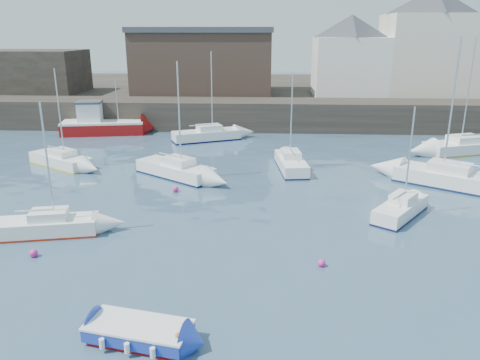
# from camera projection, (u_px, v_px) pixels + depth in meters

# --- Properties ---
(water) EXTENTS (220.00, 220.00, 0.00)m
(water) POSITION_uv_depth(u_px,v_px,m) (222.00, 320.00, 16.85)
(water) COLOR #2D4760
(water) RESTS_ON ground
(quay_wall) EXTENTS (90.00, 5.00, 3.00)m
(quay_wall) POSITION_uv_depth(u_px,v_px,m) (252.00, 114.00, 49.69)
(quay_wall) COLOR #28231E
(quay_wall) RESTS_ON ground
(land_strip) EXTENTS (90.00, 32.00, 2.80)m
(land_strip) POSITION_uv_depth(u_px,v_px,m) (256.00, 94.00, 66.85)
(land_strip) COLOR #28231E
(land_strip) RESTS_ON ground
(bldg_east_a) EXTENTS (13.36, 13.36, 11.80)m
(bldg_east_a) POSITION_uv_depth(u_px,v_px,m) (430.00, 42.00, 53.09)
(bldg_east_a) COLOR beige
(bldg_east_a) RESTS_ON land_strip
(bldg_east_d) EXTENTS (11.14, 11.14, 8.95)m
(bldg_east_d) POSITION_uv_depth(u_px,v_px,m) (350.00, 55.00, 53.52)
(bldg_east_d) COLOR white
(bldg_east_d) RESTS_ON land_strip
(warehouse) EXTENTS (16.40, 10.40, 7.60)m
(warehouse) POSITION_uv_depth(u_px,v_px,m) (204.00, 60.00, 56.06)
(warehouse) COLOR #3D2D26
(warehouse) RESTS_ON land_strip
(bldg_west) EXTENTS (14.00, 8.00, 5.00)m
(bldg_west) POSITION_uv_depth(u_px,v_px,m) (23.00, 71.00, 56.66)
(bldg_west) COLOR #353028
(bldg_west) RESTS_ON land_strip
(blue_dinghy) EXTENTS (3.75, 2.18, 0.67)m
(blue_dinghy) POSITION_uv_depth(u_px,v_px,m) (139.00, 332.00, 15.61)
(blue_dinghy) COLOR maroon
(blue_dinghy) RESTS_ON ground
(fishing_boat) EXTENTS (8.48, 4.39, 5.35)m
(fishing_boat) POSITION_uv_depth(u_px,v_px,m) (101.00, 124.00, 47.25)
(fishing_boat) COLOR maroon
(fishing_boat) RESTS_ON ground
(sailboat_a) EXTENTS (5.44, 2.72, 6.78)m
(sailboat_a) POSITION_uv_depth(u_px,v_px,m) (46.00, 226.00, 23.83)
(sailboat_a) COLOR white
(sailboat_a) RESTS_ON ground
(sailboat_b) EXTENTS (6.28, 5.27, 8.07)m
(sailboat_b) POSITION_uv_depth(u_px,v_px,m) (176.00, 169.00, 33.39)
(sailboat_b) COLOR white
(sailboat_b) RESTS_ON ground
(sailboat_c) EXTENTS (3.98, 4.62, 6.13)m
(sailboat_c) POSITION_uv_depth(u_px,v_px,m) (401.00, 208.00, 26.20)
(sailboat_c) COLOR white
(sailboat_c) RESTS_ON ground
(sailboat_d) EXTENTS (7.62, 6.20, 9.63)m
(sailboat_d) POSITION_uv_depth(u_px,v_px,m) (453.00, 178.00, 31.15)
(sailboat_d) COLOR white
(sailboat_d) RESTS_ON ground
(sailboat_e) EXTENTS (5.83, 4.66, 7.41)m
(sailboat_e) POSITION_uv_depth(u_px,v_px,m) (61.00, 160.00, 36.11)
(sailboat_e) COLOR white
(sailboat_e) RESTS_ON ground
(sailboat_f) EXTENTS (2.43, 5.71, 7.20)m
(sailboat_f) POSITION_uv_depth(u_px,v_px,m) (291.00, 163.00, 35.13)
(sailboat_f) COLOR white
(sailboat_f) RESTS_ON ground
(sailboat_g) EXTENTS (7.93, 4.74, 9.57)m
(sailboat_g) POSITION_uv_depth(u_px,v_px,m) (467.00, 146.00, 39.99)
(sailboat_g) COLOR white
(sailboat_g) RESTS_ON ground
(sailboat_h) EXTENTS (6.66, 4.51, 8.23)m
(sailboat_h) POSITION_uv_depth(u_px,v_px,m) (207.00, 135.00, 44.51)
(sailboat_h) COLOR white
(sailboat_h) RESTS_ON ground
(buoy_near) EXTENTS (0.38, 0.38, 0.38)m
(buoy_near) POSITION_uv_depth(u_px,v_px,m) (34.00, 257.00, 21.62)
(buoy_near) COLOR #E42795
(buoy_near) RESTS_ON ground
(buoy_mid) EXTENTS (0.35, 0.35, 0.35)m
(buoy_mid) POSITION_uv_depth(u_px,v_px,m) (321.00, 266.00, 20.74)
(buoy_mid) COLOR #E42795
(buoy_mid) RESTS_ON ground
(buoy_far) EXTENTS (0.40, 0.40, 0.40)m
(buoy_far) POSITION_uv_depth(u_px,v_px,m) (176.00, 192.00, 30.36)
(buoy_far) COLOR #E42795
(buoy_far) RESTS_ON ground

